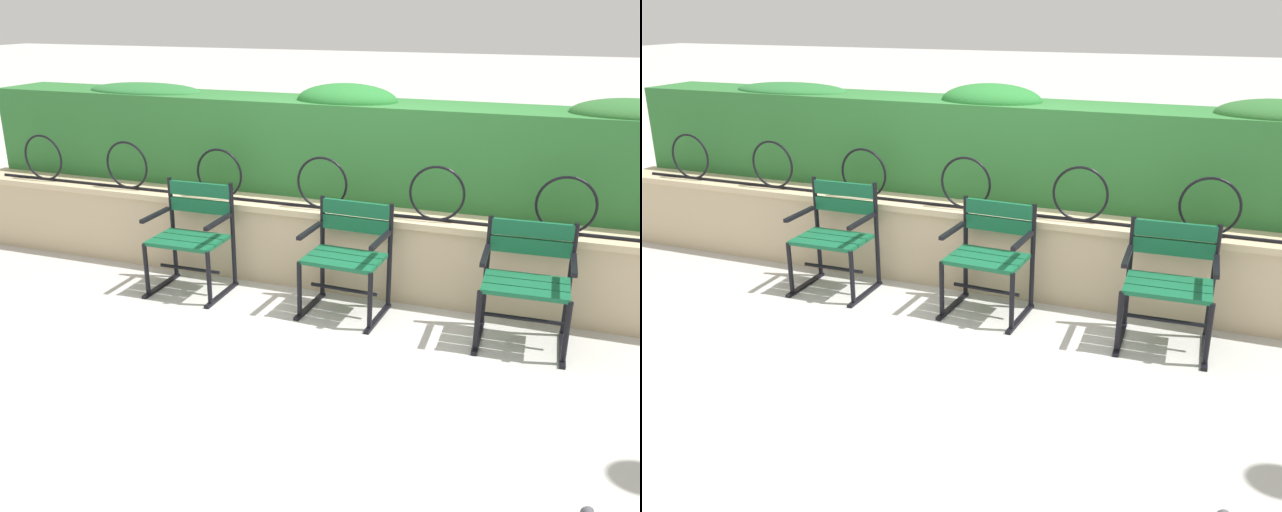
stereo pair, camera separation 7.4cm
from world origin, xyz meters
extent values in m
plane|color=#B7B5AF|center=(0.00, 0.00, 0.00)|extent=(60.00, 60.00, 0.00)
cube|color=tan|center=(0.00, 0.97, 0.31)|extent=(7.43, 0.35, 0.61)
cube|color=#CBB58F|center=(0.00, 0.97, 0.64)|extent=(7.43, 0.41, 0.05)
cylinder|color=black|center=(0.00, 0.89, 0.68)|extent=(6.88, 0.02, 0.02)
torus|color=black|center=(-2.96, 0.89, 0.87)|extent=(0.42, 0.02, 0.42)
torus|color=black|center=(-2.06, 0.89, 0.87)|extent=(0.42, 0.02, 0.42)
torus|color=black|center=(-1.15, 0.89, 0.87)|extent=(0.42, 0.02, 0.42)
torus|color=black|center=(-0.25, 0.89, 0.87)|extent=(0.42, 0.02, 0.42)
torus|color=black|center=(0.65, 0.89, 0.87)|extent=(0.42, 0.02, 0.42)
torus|color=black|center=(1.55, 0.89, 0.87)|extent=(0.42, 0.02, 0.42)
cube|color=#2D7033|center=(0.00, 1.46, 1.05)|extent=(7.28, 0.63, 0.77)
ellipsoid|color=#2B7034|center=(-2.19, 1.46, 1.44)|extent=(1.13, 0.56, 0.14)
ellipsoid|color=#277230|center=(-0.24, 1.46, 1.44)|extent=(0.85, 0.56, 0.28)
ellipsoid|color=#2E682F|center=(1.93, 1.46, 1.44)|extent=(0.89, 0.56, 0.22)
cube|color=#145B38|center=(-1.20, 0.29, 0.44)|extent=(0.55, 0.13, 0.03)
cube|color=#145B38|center=(-1.21, 0.42, 0.44)|extent=(0.55, 0.13, 0.03)
cube|color=#145B38|center=(-1.21, 0.56, 0.44)|extent=(0.55, 0.13, 0.03)
cube|color=#145B38|center=(-1.21, 0.66, 0.79)|extent=(0.55, 0.04, 0.11)
cube|color=#145B38|center=(-1.21, 0.66, 0.65)|extent=(0.55, 0.04, 0.11)
cylinder|color=black|center=(-0.93, 0.67, 0.43)|extent=(0.04, 0.04, 0.87)
cylinder|color=black|center=(-0.93, 0.24, 0.22)|extent=(0.04, 0.04, 0.44)
cube|color=black|center=(-0.93, 0.43, 0.01)|extent=(0.05, 0.52, 0.02)
cube|color=black|center=(-0.93, 0.43, 0.62)|extent=(0.04, 0.40, 0.03)
cylinder|color=black|center=(-1.49, 0.66, 0.43)|extent=(0.04, 0.04, 0.87)
cylinder|color=black|center=(-1.48, 0.23, 0.22)|extent=(0.04, 0.04, 0.44)
cube|color=black|center=(-1.48, 0.42, 0.01)|extent=(0.05, 0.52, 0.02)
cube|color=black|center=(-1.48, 0.42, 0.62)|extent=(0.04, 0.40, 0.03)
cylinder|color=black|center=(-1.21, 0.42, 0.20)|extent=(0.53, 0.04, 0.03)
cube|color=#145B38|center=(0.07, 0.32, 0.44)|extent=(0.55, 0.15, 0.03)
cube|color=#145B38|center=(0.08, 0.46, 0.44)|extent=(0.55, 0.15, 0.03)
cube|color=#145B38|center=(0.09, 0.59, 0.44)|extent=(0.55, 0.15, 0.03)
cube|color=#145B38|center=(0.09, 0.70, 0.76)|extent=(0.55, 0.06, 0.11)
cube|color=#145B38|center=(0.09, 0.70, 0.63)|extent=(0.55, 0.06, 0.11)
cylinder|color=black|center=(0.37, 0.68, 0.41)|extent=(0.04, 0.04, 0.82)
cylinder|color=black|center=(0.34, 0.25, 0.22)|extent=(0.04, 0.04, 0.44)
cube|color=black|center=(0.35, 0.44, 0.01)|extent=(0.07, 0.52, 0.02)
cube|color=black|center=(0.35, 0.44, 0.62)|extent=(0.06, 0.40, 0.03)
cylinder|color=black|center=(-0.18, 0.71, 0.41)|extent=(0.04, 0.04, 0.82)
cylinder|color=black|center=(-0.20, 0.28, 0.22)|extent=(0.04, 0.04, 0.44)
cube|color=black|center=(-0.19, 0.47, 0.01)|extent=(0.07, 0.52, 0.02)
cube|color=black|center=(-0.19, 0.47, 0.62)|extent=(0.06, 0.40, 0.03)
cylinder|color=black|center=(0.08, 0.46, 0.20)|extent=(0.52, 0.05, 0.03)
cube|color=#145B38|center=(1.37, 0.26, 0.44)|extent=(0.56, 0.14, 0.03)
cube|color=#145B38|center=(1.37, 0.40, 0.44)|extent=(0.56, 0.14, 0.03)
cube|color=#145B38|center=(1.36, 0.54, 0.44)|extent=(0.56, 0.14, 0.03)
cube|color=#145B38|center=(1.36, 0.64, 0.76)|extent=(0.56, 0.05, 0.11)
cube|color=#145B38|center=(1.36, 0.64, 0.63)|extent=(0.56, 0.05, 0.11)
cylinder|color=black|center=(1.64, 0.65, 0.41)|extent=(0.04, 0.04, 0.83)
cylinder|color=black|center=(1.65, 0.22, 0.22)|extent=(0.04, 0.04, 0.44)
cube|color=black|center=(1.65, 0.41, 0.01)|extent=(0.06, 0.52, 0.02)
cube|color=black|center=(1.65, 0.41, 0.62)|extent=(0.05, 0.40, 0.03)
cylinder|color=black|center=(1.08, 0.63, 0.41)|extent=(0.04, 0.04, 0.83)
cylinder|color=black|center=(1.10, 0.20, 0.22)|extent=(0.04, 0.04, 0.44)
cube|color=black|center=(1.09, 0.39, 0.01)|extent=(0.06, 0.52, 0.02)
cube|color=black|center=(1.09, 0.39, 0.62)|extent=(0.05, 0.40, 0.03)
cylinder|color=black|center=(1.37, 0.40, 0.20)|extent=(0.53, 0.05, 0.03)
camera|label=1|loc=(1.53, -3.96, 2.18)|focal=38.16mm
camera|label=2|loc=(1.60, -3.93, 2.18)|focal=38.16mm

